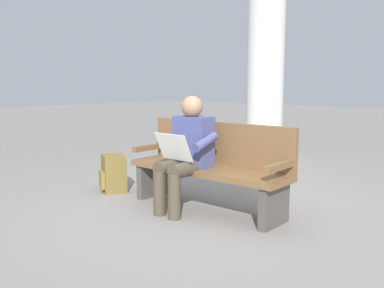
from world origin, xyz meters
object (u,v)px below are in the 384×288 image
(backpack, at_px, (113,173))
(person_seated, at_px, (186,150))
(bench_near, at_px, (211,165))
(support_pillar, at_px, (266,54))

(backpack, bearing_deg, person_seated, 179.63)
(bench_near, distance_m, backpack, 1.37)
(person_seated, relative_size, support_pillar, 0.33)
(backpack, height_order, support_pillar, support_pillar)
(bench_near, xyz_separation_m, backpack, (1.33, 0.23, -0.24))
(backpack, bearing_deg, support_pillar, -92.00)
(bench_near, relative_size, support_pillar, 0.50)
(person_seated, bearing_deg, support_pillar, -71.77)
(person_seated, bearing_deg, backpack, -0.30)
(backpack, distance_m, support_pillar, 3.65)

